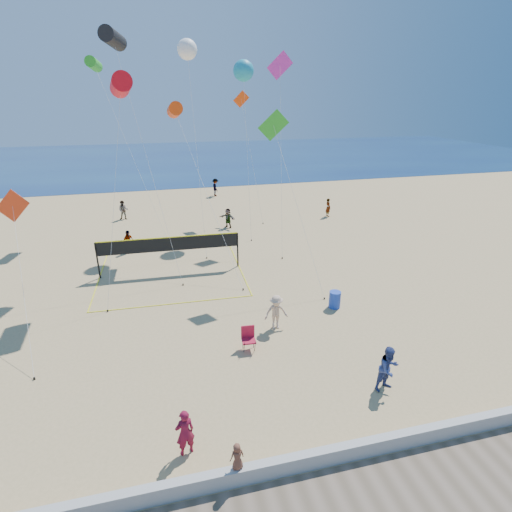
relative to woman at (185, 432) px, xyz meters
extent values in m
plane|color=tan|center=(2.81, 1.53, -0.84)|extent=(120.00, 120.00, 0.00)
cube|color=navy|center=(2.81, 63.53, -0.83)|extent=(140.00, 50.00, 0.03)
cube|color=#ABAAA6|center=(2.81, -1.47, -0.54)|extent=(32.00, 0.30, 0.60)
imported|color=maroon|center=(0.00, 0.00, 0.00)|extent=(0.70, 0.55, 1.68)
imported|color=brown|center=(1.37, -1.44, 0.20)|extent=(0.47, 0.35, 0.88)
imported|color=navy|center=(7.76, 1.13, 0.09)|extent=(1.04, 0.89, 1.87)
imported|color=#CEA889|center=(4.86, 6.31, 0.04)|extent=(1.15, 0.68, 1.77)
imported|color=gray|center=(-2.49, 18.48, -0.01)|extent=(0.93, 1.01, 1.66)
imported|color=gray|center=(5.46, 22.47, -0.01)|extent=(1.43, 1.44, 1.66)
imported|color=gray|center=(15.06, 23.49, 0.01)|extent=(0.46, 0.66, 1.70)
imported|color=gray|center=(-3.28, 27.10, 0.03)|extent=(0.92, 0.76, 1.73)
imported|color=gray|center=(6.16, 34.01, 0.13)|extent=(0.81, 1.30, 1.94)
cube|color=#AE132F|center=(3.17, 4.87, -0.35)|extent=(0.63, 0.58, 0.07)
cube|color=#AE132F|center=(3.19, 5.11, -0.02)|extent=(0.60, 0.09, 0.60)
cylinder|color=black|center=(2.92, 4.67, -0.57)|extent=(0.04, 0.30, 0.77)
cylinder|color=black|center=(2.95, 5.11, -0.57)|extent=(0.04, 0.30, 0.77)
cylinder|color=black|center=(3.40, 4.64, -0.57)|extent=(0.04, 0.30, 0.77)
cylinder|color=black|center=(3.42, 5.07, -0.57)|extent=(0.04, 0.30, 0.77)
cylinder|color=#1B3EB2|center=(8.49, 7.52, -0.38)|extent=(0.62, 0.62, 0.92)
cylinder|color=black|center=(-4.08, 14.44, 0.32)|extent=(0.10, 0.10, 2.32)
cylinder|color=black|center=(4.60, 14.18, 0.32)|extent=(0.10, 0.10, 2.32)
cube|color=black|center=(0.26, 14.31, 1.04)|extent=(8.68, 0.28, 0.87)
cube|color=#FFF71A|center=(0.26, 14.31, 1.50)|extent=(8.68, 0.29, 0.06)
cube|color=#FFF71A|center=(0.13, 9.97, -0.83)|extent=(8.88, 0.32, 0.02)
cube|color=#FFF71A|center=(0.39, 18.65, -0.83)|extent=(8.88, 0.32, 0.02)
cylinder|color=red|center=(-1.46, 13.47, 10.19)|extent=(1.31, 2.50, 1.30)
cylinder|color=silver|center=(-2.36, 11.72, 4.70)|extent=(1.82, 3.53, 10.99)
cylinder|color=black|center=(-3.26, 9.96, -0.79)|extent=(0.08, 0.08, 0.10)
cylinder|color=black|center=(-1.78, 16.82, 12.65)|extent=(1.46, 2.31, 1.17)
cylinder|color=silver|center=(-0.48, 14.48, 5.93)|extent=(2.63, 4.69, 13.45)
cylinder|color=black|center=(0.83, 12.14, -0.79)|extent=(0.08, 0.08, 0.10)
cylinder|color=#FC450C|center=(1.46, 18.88, 8.78)|extent=(0.98, 2.15, 1.16)
cylinder|color=silver|center=(2.82, 14.77, 3.99)|extent=(2.74, 8.23, 9.58)
cylinder|color=black|center=(4.18, 10.66, -0.79)|extent=(0.08, 0.08, 0.10)
cube|color=red|center=(-7.37, 12.49, 4.48)|extent=(1.79, 0.50, 1.82)
cylinder|color=silver|center=(-6.49, 8.75, 1.85)|extent=(1.77, 7.48, 5.28)
cylinder|color=black|center=(-5.62, 5.01, -0.79)|extent=(0.08, 0.08, 0.10)
cube|color=green|center=(6.30, 12.13, 8.19)|extent=(1.68, 0.39, 1.70)
cylinder|color=silver|center=(7.32, 10.30, 3.70)|extent=(2.06, 3.67, 8.98)
cylinder|color=black|center=(8.34, 8.47, -0.79)|extent=(0.08, 0.08, 0.10)
cube|color=#D82CB0|center=(9.32, 20.91, 11.68)|extent=(2.00, 0.30, 1.97)
cylinder|color=silver|center=(8.58, 17.79, 5.45)|extent=(1.49, 6.25, 12.48)
cylinder|color=black|center=(7.84, 14.67, -0.79)|extent=(0.08, 0.08, 0.10)
sphere|color=white|center=(2.79, 21.96, 12.66)|extent=(1.85, 1.85, 1.40)
cylinder|color=silver|center=(2.78, 18.98, 5.94)|extent=(0.05, 5.98, 13.46)
cylinder|color=black|center=(2.76, 15.99, -0.79)|extent=(0.08, 0.08, 0.10)
sphere|color=teal|center=(7.02, 22.79, 11.40)|extent=(1.57, 1.57, 1.57)
cylinder|color=silver|center=(6.82, 20.78, 5.30)|extent=(0.42, 4.04, 12.19)
cylinder|color=black|center=(6.62, 18.77, -0.79)|extent=(0.08, 0.08, 0.10)
cylinder|color=green|center=(-3.88, 25.16, 11.82)|extent=(1.09, 2.07, 1.08)
cylinder|color=silver|center=(-1.75, 22.15, 5.52)|extent=(4.29, 6.04, 12.62)
cylinder|color=black|center=(0.38, 19.14, -0.79)|extent=(0.08, 0.08, 0.10)
cube|color=#FC450C|center=(7.57, 26.32, 9.35)|extent=(1.32, 0.59, 1.42)
cylinder|color=silver|center=(8.09, 24.53, 4.28)|extent=(1.07, 3.61, 10.14)
cylinder|color=black|center=(8.62, 22.73, -0.79)|extent=(0.08, 0.08, 0.10)
camera|label=1|loc=(-0.14, -9.68, 9.77)|focal=28.00mm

